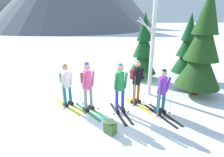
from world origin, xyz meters
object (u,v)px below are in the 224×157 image
Objects in this scene: skier_in_white at (66,83)px; pine_tree_mid at (202,49)px; skier_in_pink at (87,84)px; pine_tree_near at (187,49)px; pine_tree_far at (144,50)px; skier_in_black at (137,80)px; skier_in_purple at (162,91)px; backpack_on_snow_front at (110,127)px; skier_in_green at (120,86)px; birch_tree_tall at (152,47)px.

pine_tree_mid reaches higher than skier_in_white.
skier_in_pink reaches higher than skier_in_white.
pine_tree_near is 1.00× the size of pine_tree_far.
skier_in_purple is (0.60, -0.91, -0.11)m from skier_in_black.
pine_tree_far reaches higher than skier_in_black.
pine_tree_mid is (4.69, 0.57, 0.97)m from skier_in_pink.
pine_tree_far is (-2.39, 0.27, 0.01)m from pine_tree_near.
skier_in_pink is 1.85m from skier_in_black.
skier_in_pink is at bearing 110.29° from backpack_on_snow_front.
pine_tree_near is (4.47, 3.14, 0.61)m from skier_in_green.
skier_in_black is 3.05m from pine_tree_mid.
pine_tree_near is 2.43m from pine_tree_mid.
skier_in_green reaches higher than skier_in_white.
pine_tree_mid is at bearing 0.65° from skier_in_white.
birch_tree_tall is (3.43, 0.44, 1.18)m from skier_in_white.
pine_tree_far is at bearing 79.29° from skier_in_purple.
pine_tree_mid is at bearing -10.55° from birch_tree_tall.
pine_tree_near reaches higher than skier_in_black.
birch_tree_tall is at bearing 81.77° from skier_in_purple.
birch_tree_tall is at bearing 7.26° from skier_in_white.
skier_in_white is 0.47× the size of pine_tree_near.
pine_tree_near is 2.41m from pine_tree_far.
skier_in_green is (1.08, -0.34, -0.03)m from skier_in_pink.
skier_in_pink is 1.06× the size of skier_in_purple.
skier_in_green is 0.51× the size of pine_tree_near.
birch_tree_tall is at bearing -102.61° from pine_tree_far.
pine_tree_far is at bearing 77.39° from birch_tree_tall.
skier_in_green is 1.48m from backpack_on_snow_front.
skier_in_white is at bearing 173.07° from skier_in_black.
pine_tree_far is 2.24m from birch_tree_tall.
pine_tree_near is at bearing -6.38° from pine_tree_far.
pine_tree_far reaches higher than skier_in_pink.
birch_tree_tall is (-0.48, -2.13, 0.49)m from pine_tree_far.
skier_in_green is at bearing 164.34° from skier_in_purple.
pine_tree_far reaches higher than skier_in_green.
pine_tree_far is at bearing 121.47° from pine_tree_mid.
skier_in_black is 0.40× the size of pine_tree_mid.
skier_in_pink reaches higher than backpack_on_snow_front.
pine_tree_far is (2.08, 3.41, 0.61)m from skier_in_green.
pine_tree_mid reaches higher than birch_tree_tall.
skier_in_white is 3.65m from birch_tree_tall.
pine_tree_near is at bearing 35.14° from skier_in_black.
backpack_on_snow_front is at bearing -158.99° from skier_in_purple.
skier_in_purple reaches higher than backpack_on_snow_front.
birch_tree_tall is at bearing 169.45° from pine_tree_mid.
skier_in_pink is 2.54m from skier_in_purple.
skier_in_white is at bearing 159.02° from skier_in_purple.
backpack_on_snow_front is (-0.54, -1.11, -0.81)m from skier_in_green.
pine_tree_near reaches higher than skier_in_pink.
skier_in_purple is 2.15m from backpack_on_snow_front.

